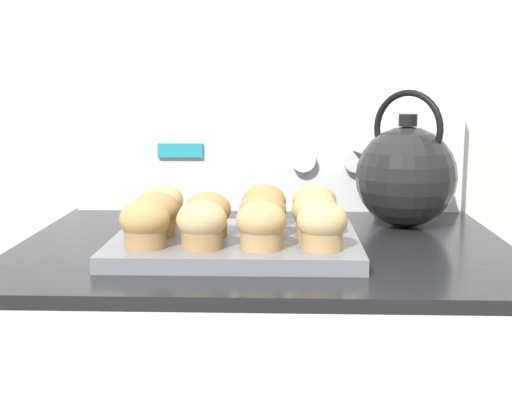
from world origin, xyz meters
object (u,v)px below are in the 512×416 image
(muffin_r0_c0, at_px, (145,224))
(muffin_pan, at_px, (236,244))
(muffin_r0_c3, at_px, (322,226))
(muffin_r2_c3, at_px, (314,206))
(tea_kettle, at_px, (405,175))
(muffin_r1_c3, at_px, (315,215))
(muffin_r1_c2, at_px, (263,215))
(muffin_r1_c1, at_px, (208,214))
(muffin_r0_c2, at_px, (262,225))
(muffin_r2_c2, at_px, (263,205))
(muffin_r1_c0, at_px, (156,214))
(muffin_r0_c1, at_px, (202,225))
(muffin_r2_c0, at_px, (162,205))

(muffin_r0_c0, bearing_deg, muffin_pan, 33.13)
(muffin_r0_c3, relative_size, muffin_r2_c3, 1.00)
(muffin_r0_c0, bearing_deg, tea_kettle, 34.79)
(muffin_r0_c0, height_order, muffin_r1_c3, same)
(muffin_r1_c2, relative_size, tea_kettle, 0.29)
(muffin_r0_c0, height_order, muffin_r1_c1, same)
(muffin_r0_c2, bearing_deg, muffin_r2_c2, 91.01)
(muffin_r0_c3, bearing_deg, muffin_pan, 146.79)
(muffin_r0_c0, distance_m, muffin_r1_c0, 0.08)
(muffin_r0_c0, xyz_separation_m, muffin_r2_c2, (0.15, 0.15, 0.00))
(muffin_r2_c2, bearing_deg, muffin_r0_c2, -88.99)
(muffin_r2_c2, xyz_separation_m, muffin_r2_c3, (0.08, 0.00, 0.00))
(muffin_r0_c1, xyz_separation_m, muffin_r0_c3, (0.16, -0.00, 0.00))
(muffin_r1_c2, bearing_deg, muffin_r2_c2, 91.39)
(muffin_pan, relative_size, muffin_r0_c1, 5.21)
(muffin_r1_c0, relative_size, muffin_r1_c1, 1.00)
(muffin_r0_c3, bearing_deg, muffin_r0_c0, 179.45)
(muffin_r0_c0, distance_m, muffin_r0_c3, 0.24)
(muffin_pan, xyz_separation_m, muffin_r2_c2, (0.04, 0.08, 0.04))
(muffin_r1_c0, distance_m, tea_kettle, 0.44)
(muffin_r0_c3, bearing_deg, muffin_r2_c0, 146.80)
(tea_kettle, bearing_deg, muffin_pan, -144.52)
(muffin_r0_c0, relative_size, muffin_r0_c1, 1.00)
(muffin_r0_c2, relative_size, muffin_r2_c2, 1.00)
(muffin_r0_c2, bearing_deg, muffin_r1_c0, 153.11)
(muffin_r0_c3, xyz_separation_m, muffin_r2_c3, (-0.00, 0.16, 0.00))
(muffin_r2_c2, bearing_deg, muffin_r0_c3, -62.11)
(muffin_r2_c2, relative_size, muffin_r2_c3, 1.00)
(muffin_r2_c2, bearing_deg, muffin_r2_c0, 179.81)
(muffin_r1_c3, distance_m, muffin_r2_c3, 0.08)
(muffin_r1_c0, bearing_deg, muffin_r2_c0, 93.07)
(muffin_r1_c1, distance_m, muffin_r1_c2, 0.08)
(muffin_r2_c3, bearing_deg, muffin_pan, -146.16)
(muffin_r2_c0, bearing_deg, muffin_r2_c2, -0.19)
(muffin_r0_c3, bearing_deg, muffin_r0_c1, 179.29)
(muffin_r2_c0, distance_m, muffin_r2_c2, 0.16)
(muffin_pan, xyz_separation_m, muffin_r1_c2, (0.04, -0.00, 0.04))
(muffin_r0_c0, bearing_deg, muffin_r0_c3, -0.55)
(muffin_r2_c3, bearing_deg, muffin_r1_c2, -133.81)
(tea_kettle, bearing_deg, muffin_r0_c3, -119.40)
(muffin_r0_c1, relative_size, muffin_r1_c2, 1.00)
(muffin_r1_c2, height_order, muffin_r2_c0, same)
(muffin_r0_c3, distance_m, muffin_r1_c2, 0.11)
(muffin_pan, xyz_separation_m, muffin_r0_c1, (-0.04, -0.08, 0.04))
(muffin_r0_c0, relative_size, muffin_r1_c1, 1.00)
(muffin_r1_c0, xyz_separation_m, muffin_r2_c0, (-0.00, 0.08, 0.00))
(muffin_r1_c1, bearing_deg, muffin_r0_c1, -90.06)
(muffin_r0_c1, xyz_separation_m, tea_kettle, (0.31, 0.27, 0.03))
(muffin_r1_c1, xyz_separation_m, muffin_r2_c3, (0.16, 0.08, 0.00))
(muffin_r0_c2, bearing_deg, muffin_r2_c0, 135.50)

